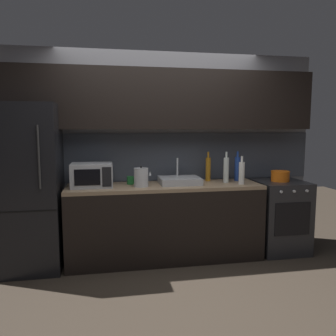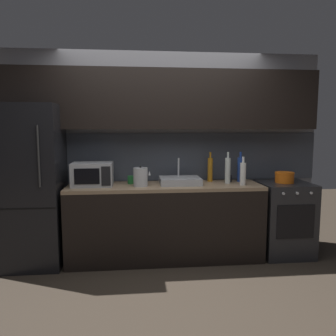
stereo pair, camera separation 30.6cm
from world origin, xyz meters
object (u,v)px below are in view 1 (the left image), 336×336
wine_bottle_clear (226,170)px  kettle (141,177)px  refrigerator (29,188)px  microwave (92,175)px  cooking_pot (280,176)px  oven_range (280,216)px  wine_bottle_amber (208,169)px  wine_bottle_white (242,173)px  mug_green (131,180)px  mug_dark (226,178)px  wine_bottle_blue (237,168)px

wine_bottle_clear → kettle: bearing=-175.0°
refrigerator → kettle: refrigerator is taller
refrigerator → microwave: refrigerator is taller
cooking_pot → oven_range: bearing=-6.0°
wine_bottle_clear → wine_bottle_amber: 0.24m
microwave → cooking_pot: 2.31m
oven_range → wine_bottle_white: (-0.58, -0.12, 0.59)m
cooking_pot → mug_green: bearing=176.4°
oven_range → mug_dark: size_ratio=10.58×
wine_bottle_clear → mug_dark: 0.18m
oven_range → wine_bottle_clear: bearing=177.9°
cooking_pot → wine_bottle_clear: bearing=178.0°
mug_green → oven_range: bearing=-3.6°
kettle → mug_dark: size_ratio=2.79×
wine_bottle_amber → cooking_pot: (0.88, -0.19, -0.09)m
wine_bottle_white → mug_dark: size_ratio=3.94×
refrigerator → oven_range: (3.00, -0.00, -0.46)m
wine_bottle_white → cooking_pot: size_ratio=1.46×
microwave → cooking_pot: microwave is taller
wine_bottle_clear → wine_bottle_blue: bearing=31.4°
mug_green → cooking_pot: bearing=-3.6°
refrigerator → wine_bottle_blue: size_ratio=4.90×
wine_bottle_clear → mug_green: (-1.16, 0.09, -0.11)m
mug_green → wine_bottle_white: bearing=-10.4°
wine_bottle_amber → wine_bottle_white: wine_bottle_amber is taller
wine_bottle_blue → mug_dark: (-0.14, 0.00, -0.11)m
wine_bottle_amber → mug_green: (-0.98, -0.07, -0.11)m
kettle → wine_bottle_amber: bearing=16.3°
wine_bottle_blue → wine_bottle_white: wine_bottle_blue is taller
microwave → wine_bottle_amber: bearing=6.8°
wine_bottle_blue → mug_dark: wine_bottle_blue is taller
refrigerator → wine_bottle_clear: bearing=0.6°
oven_range → mug_green: bearing=176.4°
oven_range → cooking_pot: size_ratio=3.93×
wine_bottle_blue → mug_dark: 0.18m
microwave → wine_bottle_blue: size_ratio=1.23×
refrigerator → mug_dark: size_ratio=21.46×
kettle → mug_green: (-0.11, 0.18, -0.06)m
wine_bottle_amber → mug_dark: (0.23, -0.04, -0.11)m
wine_bottle_blue → wine_bottle_amber: wine_bottle_blue is taller
wine_bottle_white → cooking_pot: wine_bottle_white is taller
microwave → mug_dark: microwave is taller
kettle → cooking_pot: 1.76m
wine_bottle_blue → cooking_pot: bearing=-15.5°
microwave → oven_range: bearing=-0.5°
oven_range → microwave: (-2.32, 0.02, 0.58)m
wine_bottle_white → wine_bottle_blue: bearing=78.9°
mug_dark → wine_bottle_clear: bearing=-113.1°
refrigerator → wine_bottle_clear: 2.28m
wine_bottle_white → microwave: bearing=175.4°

